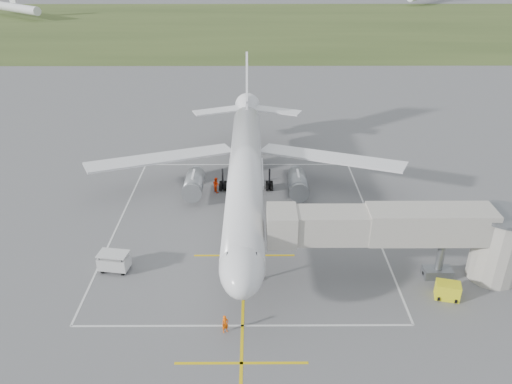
{
  "coord_description": "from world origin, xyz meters",
  "views": [
    {
      "loc": [
        0.96,
        -51.08,
        28.44
      ],
      "look_at": [
        1.19,
        -4.0,
        4.0
      ],
      "focal_mm": 35.0,
      "sensor_mm": 36.0,
      "label": 1
    }
  ],
  "objects_px": {
    "airliner": "(245,170)",
    "ramp_worker_wing": "(216,185)",
    "baggage_cart": "(114,262)",
    "ramp_worker_nose": "(225,324)",
    "gpu_unit": "(448,291)",
    "jet_bridge": "(420,233)"
  },
  "relations": [
    {
      "from": "ramp_worker_wing",
      "to": "airliner",
      "type": "bearing_deg",
      "value": -162.74
    },
    {
      "from": "airliner",
      "to": "ramp_worker_nose",
      "type": "distance_m",
      "value": 21.77
    },
    {
      "from": "gpu_unit",
      "to": "ramp_worker_wing",
      "type": "height_order",
      "value": "ramp_worker_wing"
    },
    {
      "from": "jet_bridge",
      "to": "baggage_cart",
      "type": "distance_m",
      "value": 28.23
    },
    {
      "from": "baggage_cart",
      "to": "ramp_worker_wing",
      "type": "distance_m",
      "value": 18.31
    },
    {
      "from": "gpu_unit",
      "to": "baggage_cart",
      "type": "distance_m",
      "value": 30.38
    },
    {
      "from": "airliner",
      "to": "baggage_cart",
      "type": "relative_size",
      "value": 15.65
    },
    {
      "from": "ramp_worker_nose",
      "to": "ramp_worker_wing",
      "type": "xyz_separation_m",
      "value": [
        -2.34,
        24.5,
        0.17
      ]
    },
    {
      "from": "airliner",
      "to": "gpu_unit",
      "type": "height_order",
      "value": "airliner"
    },
    {
      "from": "airliner",
      "to": "ramp_worker_nose",
      "type": "xyz_separation_m",
      "value": [
        -1.35,
        -21.43,
        -3.6
      ]
    },
    {
      "from": "airliner",
      "to": "baggage_cart",
      "type": "xyz_separation_m",
      "value": [
        -12.23,
        -13.12,
        -3.41
      ]
    },
    {
      "from": "baggage_cart",
      "to": "jet_bridge",
      "type": "bearing_deg",
      "value": 6.51
    },
    {
      "from": "ramp_worker_nose",
      "to": "jet_bridge",
      "type": "bearing_deg",
      "value": -6.41
    },
    {
      "from": "airliner",
      "to": "baggage_cart",
      "type": "distance_m",
      "value": 18.26
    },
    {
      "from": "ramp_worker_nose",
      "to": "ramp_worker_wing",
      "type": "relative_size",
      "value": 0.83
    },
    {
      "from": "baggage_cart",
      "to": "ramp_worker_wing",
      "type": "relative_size",
      "value": 1.55
    },
    {
      "from": "airliner",
      "to": "ramp_worker_wing",
      "type": "bearing_deg",
      "value": 140.25
    },
    {
      "from": "gpu_unit",
      "to": "ramp_worker_nose",
      "type": "distance_m",
      "value": 19.65
    },
    {
      "from": "baggage_cart",
      "to": "ramp_worker_nose",
      "type": "xyz_separation_m",
      "value": [
        10.88,
        -8.31,
        -0.19
      ]
    },
    {
      "from": "airliner",
      "to": "baggage_cart",
      "type": "bearing_deg",
      "value": -132.99
    },
    {
      "from": "airliner",
      "to": "gpu_unit",
      "type": "distance_m",
      "value": 25.13
    },
    {
      "from": "jet_bridge",
      "to": "gpu_unit",
      "type": "bearing_deg",
      "value": -54.94
    }
  ]
}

